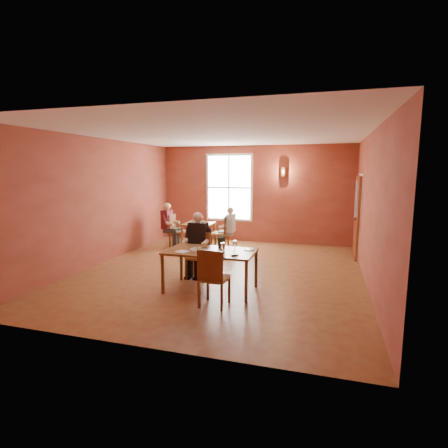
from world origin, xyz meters
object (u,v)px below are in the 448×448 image
(main_table, at_px, (211,271))
(chair_diner_white, at_px, (220,232))
(diner_white, at_px, (221,229))
(diner_main, at_px, (197,248))
(chair_empty, at_px, (214,277))
(diner_maroon, at_px, (177,225))
(chair_diner_maroon, at_px, (178,230))
(second_table, at_px, (199,235))
(chair_diner_main, at_px, (198,256))

(main_table, distance_m, chair_diner_white, 3.52)
(chair_diner_white, bearing_deg, diner_white, -90.00)
(chair_diner_white, bearing_deg, diner_main, -172.38)
(diner_main, height_order, chair_diner_white, diner_main)
(chair_empty, height_order, diner_maroon, diner_maroon)
(chair_empty, relative_size, chair_diner_white, 1.02)
(chair_empty, distance_m, chair_diner_maroon, 4.78)
(main_table, xyz_separation_m, diner_maroon, (-2.20, 3.41, 0.24))
(second_table, bearing_deg, diner_main, -69.86)
(main_table, height_order, chair_diner_white, chair_diner_white)
(chair_empty, xyz_separation_m, diner_white, (-1.14, 4.09, 0.09))
(main_table, distance_m, diner_main, 0.84)
(chair_diner_main, height_order, diner_maroon, diner_maroon)
(main_table, xyz_separation_m, second_table, (-1.52, 3.41, -0.02))
(chair_diner_main, height_order, chair_diner_maroon, chair_diner_maroon)
(chair_diner_white, height_order, chair_diner_maroon, chair_diner_white)
(diner_main, relative_size, chair_diner_white, 1.36)
(chair_diner_main, relative_size, diner_maroon, 0.75)
(diner_main, height_order, diner_white, diner_main)
(second_table, distance_m, chair_diner_maroon, 0.66)
(chair_diner_maroon, bearing_deg, second_table, 90.00)
(diner_maroon, bearing_deg, diner_main, 31.40)
(diner_maroon, bearing_deg, chair_empty, 31.43)
(chair_diner_main, height_order, chair_diner_white, chair_diner_white)
(chair_diner_main, xyz_separation_m, chair_diner_maroon, (-1.67, 2.76, 0.00))
(diner_main, bearing_deg, chair_diner_main, -90.00)
(chair_diner_main, height_order, diner_main, diner_main)
(second_table, distance_m, chair_diner_white, 0.66)
(chair_diner_main, relative_size, chair_diner_white, 0.98)
(diner_maroon, bearing_deg, diner_white, 90.00)
(chair_diner_maroon, bearing_deg, diner_white, 90.00)
(chair_diner_main, relative_size, diner_main, 0.72)
(chair_empty, bearing_deg, diner_maroon, 123.81)
(diner_white, bearing_deg, second_table, 90.00)
(chair_diner_maroon, height_order, diner_maroon, diner_maroon)
(diner_main, bearing_deg, main_table, 128.88)
(chair_empty, relative_size, second_table, 1.20)
(main_table, height_order, diner_main, diner_main)
(main_table, bearing_deg, chair_diner_maroon, 122.51)
(chair_empty, distance_m, diner_white, 4.25)
(chair_diner_white, bearing_deg, second_table, 90.00)
(main_table, xyz_separation_m, diner_white, (-0.84, 3.41, 0.20))
(diner_main, xyz_separation_m, second_table, (-1.02, 2.79, -0.30))
(main_table, distance_m, chair_empty, 0.75)
(diner_white, relative_size, chair_diner_maroon, 1.23)
(diner_main, height_order, second_table, diner_main)
(diner_maroon, bearing_deg, second_table, 90.00)
(main_table, height_order, chair_diner_maroon, chair_diner_maroon)
(main_table, relative_size, chair_diner_maroon, 1.73)
(chair_diner_white, bearing_deg, chair_diner_maroon, 90.00)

